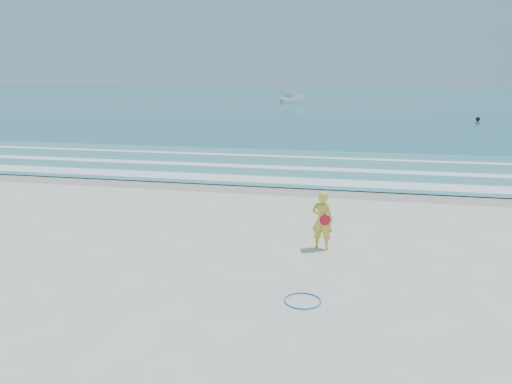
# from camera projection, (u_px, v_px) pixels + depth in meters

# --- Properties ---
(ground) EXTENTS (400.00, 400.00, 0.00)m
(ground) POSITION_uv_depth(u_px,v_px,m) (214.00, 278.00, 10.80)
(ground) COLOR silver
(ground) RESTS_ON ground
(wet_sand) EXTENTS (400.00, 2.40, 0.00)m
(wet_sand) POSITION_uv_depth(u_px,v_px,m) (283.00, 188.00, 19.35)
(wet_sand) COLOR #B2A893
(wet_sand) RESTS_ON ground
(ocean) EXTENTS (400.00, 190.00, 0.04)m
(ocean) POSITION_uv_depth(u_px,v_px,m) (354.00, 95.00, 110.64)
(ocean) COLOR #19727F
(ocean) RESTS_ON ground
(shallow) EXTENTS (400.00, 10.00, 0.01)m
(shallow) POSITION_uv_depth(u_px,v_px,m) (300.00, 165.00, 24.10)
(shallow) COLOR #59B7AD
(shallow) RESTS_ON ocean
(foam_near) EXTENTS (400.00, 1.40, 0.01)m
(foam_near) POSITION_uv_depth(u_px,v_px,m) (288.00, 180.00, 20.58)
(foam_near) COLOR white
(foam_near) RESTS_ON shallow
(foam_mid) EXTENTS (400.00, 0.90, 0.01)m
(foam_mid) POSITION_uv_depth(u_px,v_px,m) (297.00, 168.00, 23.34)
(foam_mid) COLOR white
(foam_mid) RESTS_ON shallow
(foam_far) EXTENTS (400.00, 0.60, 0.01)m
(foam_far) POSITION_uv_depth(u_px,v_px,m) (306.00, 157.00, 26.47)
(foam_far) COLOR white
(foam_far) RESTS_ON shallow
(hoop) EXTENTS (0.95, 0.95, 0.03)m
(hoop) POSITION_uv_depth(u_px,v_px,m) (303.00, 301.00, 9.66)
(hoop) COLOR blue
(hoop) RESTS_ON ground
(boat) EXTENTS (5.10, 2.89, 1.86)m
(boat) POSITION_uv_depth(u_px,v_px,m) (292.00, 97.00, 78.70)
(boat) COLOR white
(boat) RESTS_ON ocean
(buoy) EXTENTS (0.42, 0.42, 0.42)m
(buoy) POSITION_uv_depth(u_px,v_px,m) (478.00, 119.00, 47.72)
(buoy) COLOR black
(buoy) RESTS_ON ocean
(woman) EXTENTS (0.60, 0.45, 1.48)m
(woman) POSITION_uv_depth(u_px,v_px,m) (322.00, 220.00, 12.47)
(woman) COLOR yellow
(woman) RESTS_ON ground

